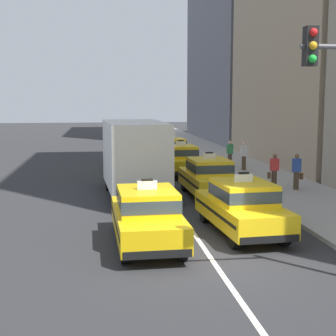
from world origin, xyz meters
TOP-DOWN VIEW (x-y plane):
  - ground_plane at (0.00, 0.00)m, footprint 160.00×160.00m
  - lane_stripe_left_right at (0.00, 20.00)m, footprint 0.14×80.00m
  - sidewalk_curb at (5.60, 15.00)m, footprint 4.00×90.00m
  - taxi_left_nearest at (-1.57, 1.68)m, footprint 1.93×4.60m
  - box_truck_left_second at (-1.51, 9.05)m, footprint 2.60×7.08m
  - taxi_left_third at (-1.59, 15.87)m, footprint 2.05×4.65m
  - taxi_right_nearest at (1.49, 2.57)m, footprint 2.12×4.67m
  - taxi_right_second at (1.72, 8.49)m, footprint 1.94×4.61m
  - taxi_right_third at (1.51, 14.82)m, footprint 1.90×4.59m
  - taxi_right_fourth at (1.71, 19.97)m, footprint 2.06×4.65m
  - pedestrian_near_crosswalk at (4.85, 16.77)m, footprint 0.36×0.24m
  - pedestrian_mid_block at (5.84, 8.85)m, footprint 0.47×0.24m
  - pedestrian_by_storefront at (5.27, 15.21)m, footprint 0.36×0.24m
  - pedestrian_trailing at (4.83, 8.96)m, footprint 0.47×0.24m

SIDE VIEW (x-z plane):
  - ground_plane at x=0.00m, z-range 0.00..0.00m
  - lane_stripe_left_right at x=0.00m, z-range 0.00..0.01m
  - sidewalk_curb at x=5.60m, z-range 0.00..0.15m
  - taxi_left_nearest at x=-1.57m, z-range -0.10..1.86m
  - taxi_left_third at x=-1.59m, z-range -0.10..1.86m
  - taxi_right_nearest at x=1.49m, z-range -0.10..1.86m
  - taxi_right_second at x=1.72m, z-range -0.10..1.86m
  - taxi_right_third at x=1.51m, z-range -0.10..1.86m
  - taxi_right_fourth at x=1.71m, z-range -0.10..1.86m
  - pedestrian_near_crosswalk at x=4.85m, z-range 0.16..1.71m
  - pedestrian_mid_block at x=5.84m, z-range 0.15..1.77m
  - pedestrian_trailing at x=4.83m, z-range 0.15..1.77m
  - pedestrian_by_storefront at x=5.27m, z-range 0.16..1.80m
  - box_truck_left_second at x=-1.51m, z-range 0.14..3.41m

